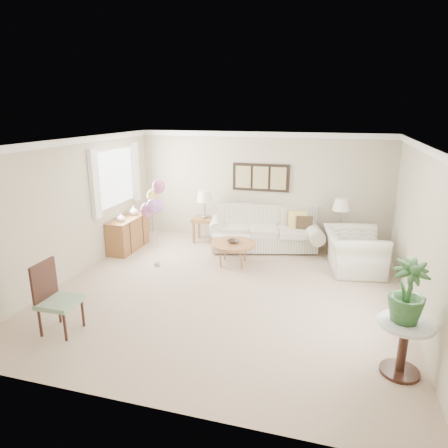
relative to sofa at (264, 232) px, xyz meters
name	(u,v)px	position (x,y,z in m)	size (l,w,h in m)	color
ground_plane	(227,291)	(-0.21, -2.45, -0.37)	(6.00, 6.00, 0.00)	tan
room_shell	(222,200)	(-0.32, -2.35, 1.25)	(6.04, 6.04, 2.60)	#BCB098
wall_art_triptych	(261,178)	(-0.21, 0.52, 1.18)	(1.35, 0.06, 0.65)	black
sofa	(264,232)	(0.00, 0.00, 0.00)	(2.80, 1.52, 0.95)	silver
end_table_left	(205,222)	(-1.47, 0.06, 0.12)	(0.54, 0.49, 0.59)	olive
end_table_right	(339,231)	(1.65, 0.14, 0.12)	(0.54, 0.49, 0.59)	olive
lamp_left	(204,197)	(-1.47, 0.06, 0.73)	(0.38, 0.38, 0.67)	gray
lamp_right	(341,206)	(1.65, 0.14, 0.71)	(0.37, 0.37, 0.65)	gray
coffee_table	(233,244)	(-0.43, -1.19, 0.06)	(0.92, 0.92, 0.47)	#A86B46
decor_bowl	(233,241)	(-0.43, -1.19, 0.12)	(0.24, 0.24, 0.06)	#302720
armchair	(354,251)	(1.94, -0.85, 0.03)	(1.24, 1.08, 0.81)	silver
side_table	(404,335)	(2.42, -4.07, 0.15)	(0.64, 0.64, 0.70)	silver
potted_plant	(408,291)	(2.40, -4.06, 0.70)	(0.43, 0.43, 0.76)	#235020
accent_chair	(55,296)	(-2.22, -4.38, 0.17)	(0.52, 0.52, 1.05)	gray
credenza	(128,234)	(-2.97, -0.95, 0.00)	(0.46, 1.20, 0.74)	olive
vase_white	(121,217)	(-2.95, -1.23, 0.45)	(0.17, 0.17, 0.18)	white
vase_sage	(134,210)	(-2.95, -0.66, 0.47)	(0.20, 0.20, 0.21)	silver
balloon_cluster	(154,201)	(-1.90, -1.73, 0.99)	(0.46, 0.50, 1.80)	gray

